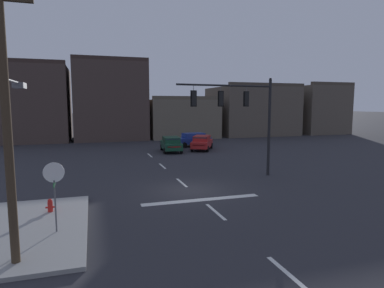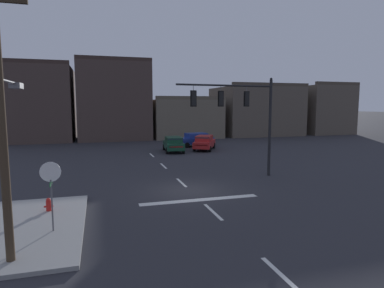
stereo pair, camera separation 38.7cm
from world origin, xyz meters
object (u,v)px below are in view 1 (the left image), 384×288
Objects in this scene: car_lot_middle at (171,144)px; utility_pole at (7,102)px; stop_sign at (54,180)px; car_lot_nearside at (193,139)px; fire_hydrant at (50,208)px; signal_mast_near_side at (242,109)px; car_lot_farside at (202,142)px.

car_lot_middle is 25.32m from utility_pole.
stop_sign is 27.62m from car_lot_nearside.
fire_hydrant is at bearing 84.60° from utility_pole.
stop_sign is 0.61× the size of car_lot_nearside.
signal_mast_near_side is 9.24× the size of fire_hydrant.
car_lot_farside is (13.04, 21.00, -1.29)m from stop_sign.
fire_hydrant is (0.44, 4.70, -4.71)m from utility_pole.
signal_mast_near_side is at bearing 21.06° from fire_hydrant.
stop_sign reaches higher than fire_hydrant.
stop_sign reaches higher than car_lot_farside.
fire_hydrant is at bearing -121.84° from car_lot_nearside.
utility_pole is (-10.38, -22.71, 4.18)m from car_lot_middle.
car_lot_nearside reaches higher than fire_hydrant.
fire_hydrant is (-11.59, -4.46, -4.38)m from signal_mast_near_side.
utility_pole reaches higher than fire_hydrant.
signal_mast_near_side is 1.52× the size of car_lot_middle.
car_lot_middle is (-3.56, -3.73, 0.00)m from car_lot_nearside.
car_lot_nearside is (12.99, 24.33, -1.29)m from stop_sign.
signal_mast_near_side is 1.47× the size of car_lot_farside.
car_lot_farside is (0.05, -3.33, 0.00)m from car_lot_nearside.
signal_mast_near_side is 15.13m from utility_pole.
stop_sign is 0.30× the size of utility_pole.
signal_mast_near_side is at bearing 32.50° from stop_sign.
car_lot_farside reaches higher than fire_hydrant.
car_lot_nearside is at bearing 46.28° from car_lot_middle.
car_lot_farside is 6.30× the size of fire_hydrant.
car_lot_middle is at bearing -133.72° from car_lot_nearside.
fire_hydrant is at bearing -118.89° from car_lot_middle.
stop_sign is at bearing -78.97° from fire_hydrant.
stop_sign is at bearing -114.59° from car_lot_middle.
utility_pole reaches higher than car_lot_middle.
utility_pole is 6.67m from fire_hydrant.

